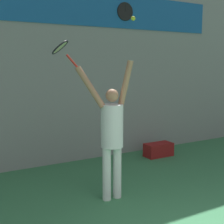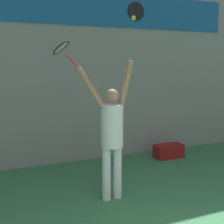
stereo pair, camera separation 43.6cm
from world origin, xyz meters
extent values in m
cube|color=gray|center=(0.00, 4.83, 2.50)|extent=(18.00, 0.10, 5.00)
cube|color=#195B9E|center=(0.00, 4.77, 3.23)|extent=(7.27, 0.02, 0.72)
cylinder|color=black|center=(1.30, 4.75, 3.23)|extent=(0.36, 0.02, 0.36)
torus|color=black|center=(1.30, 4.75, 3.23)|extent=(0.40, 0.04, 0.40)
cube|color=black|center=(1.30, 4.74, 3.29)|extent=(0.01, 0.01, 0.15)
cylinder|color=white|center=(-0.27, 2.71, 0.42)|extent=(0.13, 0.13, 0.83)
cylinder|color=white|center=(-0.09, 2.71, 0.42)|extent=(0.13, 0.13, 0.83)
cylinder|color=white|center=(-0.18, 2.71, 1.16)|extent=(0.34, 0.34, 0.65)
sphere|color=tan|center=(-0.18, 2.71, 1.61)|extent=(0.19, 0.19, 0.19)
cylinder|color=tan|center=(0.03, 2.66, 1.79)|extent=(0.24, 0.22, 0.69)
cylinder|color=tan|center=(-0.48, 2.83, 1.74)|extent=(0.41, 0.36, 0.63)
cylinder|color=red|center=(-0.69, 2.99, 2.12)|extent=(0.17, 0.12, 0.20)
torus|color=black|center=(-0.84, 3.08, 2.32)|extent=(0.37, 0.39, 0.22)
cylinder|color=beige|center=(-0.84, 3.08, 2.32)|extent=(0.31, 0.33, 0.17)
sphere|color=#CCDB2D|center=(0.11, 2.59, 2.73)|extent=(0.07, 0.07, 0.07)
cube|color=maroon|center=(1.87, 4.18, 0.15)|extent=(0.65, 0.32, 0.30)
camera|label=1|loc=(-2.44, -1.31, 2.06)|focal=50.00mm
camera|label=2|loc=(-2.05, -1.50, 2.06)|focal=50.00mm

